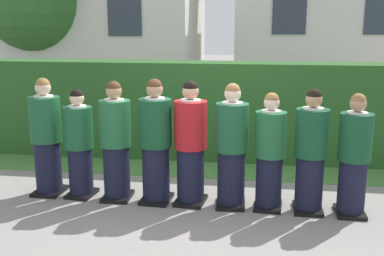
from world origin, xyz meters
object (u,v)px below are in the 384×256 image
(student_front_row_7, at_px, (311,154))
(student_front_row_8, at_px, (354,158))
(student_front_row_3, at_px, (155,144))
(student_front_row_6, at_px, (270,155))
(student_front_row_0, at_px, (46,139))
(student_front_row_1, at_px, (79,146))
(student_front_row_2, at_px, (116,144))
(student_front_row_5, at_px, (232,149))
(student_in_red_blazer, at_px, (191,146))

(student_front_row_7, bearing_deg, student_front_row_8, -3.98)
(student_front_row_3, xyz_separation_m, student_front_row_6, (1.53, -0.04, -0.07))
(student_front_row_3, relative_size, student_front_row_6, 1.09)
(student_front_row_0, relative_size, student_front_row_1, 1.09)
(student_front_row_2, bearing_deg, student_front_row_1, 176.56)
(student_front_row_3, height_order, student_front_row_5, student_front_row_3)
(student_front_row_3, bearing_deg, student_front_row_2, 177.66)
(student_in_red_blazer, bearing_deg, student_front_row_7, -2.68)
(student_front_row_7, distance_m, student_front_row_8, 0.53)
(student_front_row_2, xyz_separation_m, student_in_red_blazer, (1.04, -0.02, 0.01))
(student_front_row_1, bearing_deg, student_front_row_3, -2.88)
(student_front_row_7, bearing_deg, student_front_row_3, 178.16)
(student_front_row_2, relative_size, student_front_row_5, 1.00)
(student_front_row_2, xyz_separation_m, student_front_row_7, (2.61, -0.09, -0.02))
(student_front_row_6, xyz_separation_m, student_front_row_8, (1.05, -0.06, 0.01))
(student_front_row_1, height_order, student_front_row_6, student_front_row_6)
(student_front_row_7, bearing_deg, student_in_red_blazer, 177.32)
(student_in_red_blazer, relative_size, student_front_row_5, 1.01)
(student_in_red_blazer, bearing_deg, student_front_row_8, -3.01)
(student_front_row_5, bearing_deg, student_in_red_blazer, 176.83)
(student_front_row_3, distance_m, student_in_red_blazer, 0.48)
(student_front_row_2, height_order, student_front_row_3, student_front_row_3)
(student_front_row_3, xyz_separation_m, student_front_row_5, (1.03, -0.02, -0.02))
(student_front_row_7, bearing_deg, student_front_row_1, 177.80)
(student_front_row_3, relative_size, student_front_row_8, 1.08)
(student_front_row_0, relative_size, student_front_row_8, 1.06)
(student_front_row_3, bearing_deg, student_front_row_0, 176.81)
(student_front_row_1, distance_m, student_front_row_2, 0.54)
(student_front_row_7, bearing_deg, student_front_row_6, 176.94)
(student_front_row_1, xyz_separation_m, student_front_row_3, (1.10, -0.06, 0.08))
(student_front_row_2, relative_size, student_in_red_blazer, 0.99)
(student_front_row_1, relative_size, student_front_row_7, 0.95)
(student_front_row_0, xyz_separation_m, student_front_row_2, (1.04, -0.07, -0.01))
(student_front_row_1, relative_size, student_front_row_8, 0.97)
(student_in_red_blazer, height_order, student_front_row_6, student_in_red_blazer)
(student_front_row_1, bearing_deg, student_front_row_5, -2.10)
(student_front_row_5, distance_m, student_front_row_7, 1.02)
(student_front_row_0, relative_size, student_front_row_2, 1.01)
(student_front_row_6, bearing_deg, student_front_row_1, 177.97)
(student_front_row_6, bearing_deg, student_front_row_3, 178.58)
(student_front_row_2, distance_m, student_front_row_5, 1.59)
(student_front_row_5, distance_m, student_front_row_8, 1.55)
(student_front_row_5, height_order, student_front_row_7, student_front_row_5)
(student_front_row_5, relative_size, student_front_row_7, 1.03)
(student_front_row_3, xyz_separation_m, student_front_row_8, (2.57, -0.10, -0.06))
(student_front_row_8, bearing_deg, student_front_row_3, 177.72)
(student_front_row_1, xyz_separation_m, student_front_row_8, (3.68, -0.16, 0.02))
(student_front_row_0, xyz_separation_m, student_in_red_blazer, (2.08, -0.08, 0.00))
(student_front_row_1, distance_m, student_in_red_blazer, 1.58)
(student_front_row_0, relative_size, student_front_row_5, 1.01)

